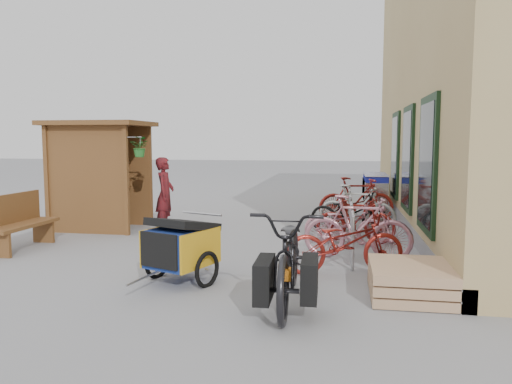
% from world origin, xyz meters
% --- Properties ---
extents(ground, '(80.00, 80.00, 0.00)m').
position_xyz_m(ground, '(0.00, 0.00, 0.00)').
color(ground, gray).
extents(kiosk, '(2.49, 1.65, 2.40)m').
position_xyz_m(kiosk, '(-3.28, 2.47, 1.55)').
color(kiosk, brown).
rests_on(kiosk, ground).
extents(bike_rack, '(0.05, 5.35, 0.86)m').
position_xyz_m(bike_rack, '(2.30, 2.40, 0.52)').
color(bike_rack, '#A5A8AD').
rests_on(bike_rack, ground).
extents(pallet_stack, '(1.00, 1.20, 0.40)m').
position_xyz_m(pallet_stack, '(3.00, -1.40, 0.21)').
color(pallet_stack, tan).
rests_on(pallet_stack, ground).
extents(bench, '(0.52, 1.62, 1.02)m').
position_xyz_m(bench, '(-3.68, 0.24, 0.52)').
color(bench, brown).
rests_on(bench, ground).
extents(shopping_carts, '(0.61, 2.42, 1.09)m').
position_xyz_m(shopping_carts, '(3.00, 6.24, 0.64)').
color(shopping_carts, silver).
rests_on(shopping_carts, ground).
extents(child_trailer, '(1.08, 1.65, 0.96)m').
position_xyz_m(child_trailer, '(-0.09, -1.26, 0.53)').
color(child_trailer, navy).
rests_on(child_trailer, ground).
extents(cargo_bike, '(0.86, 2.31, 1.21)m').
position_xyz_m(cargo_bike, '(1.52, -1.95, 0.60)').
color(cargo_bike, black).
rests_on(cargo_bike, ground).
extents(person_kiosk, '(0.43, 0.62, 1.62)m').
position_xyz_m(person_kiosk, '(-1.71, 2.52, 0.81)').
color(person_kiosk, maroon).
rests_on(person_kiosk, ground).
extents(bike_0, '(1.90, 1.11, 0.94)m').
position_xyz_m(bike_0, '(2.17, -0.43, 0.47)').
color(bike_0, maroon).
rests_on(bike_0, ground).
extents(bike_1, '(1.84, 0.67, 1.08)m').
position_xyz_m(bike_1, '(2.39, 0.50, 0.54)').
color(bike_1, '#C07C8C').
rests_on(bike_1, ground).
extents(bike_2, '(1.63, 0.81, 0.82)m').
position_xyz_m(bike_2, '(2.18, 1.69, 0.41)').
color(bike_2, '#C07C8C').
rests_on(bike_2, ground).
extents(bike_3, '(1.56, 0.61, 0.92)m').
position_xyz_m(bike_3, '(2.39, 1.87, 0.46)').
color(bike_3, maroon).
rests_on(bike_3, ground).
extents(bike_4, '(1.79, 0.98, 0.89)m').
position_xyz_m(bike_4, '(2.29, 2.85, 0.45)').
color(bike_4, black).
rests_on(bike_4, ground).
extents(bike_5, '(1.76, 0.85, 1.02)m').
position_xyz_m(bike_5, '(2.45, 3.14, 0.51)').
color(bike_5, beige).
rests_on(bike_5, ground).
extents(bike_6, '(1.63, 0.94, 0.81)m').
position_xyz_m(bike_6, '(2.38, 3.96, 0.41)').
color(bike_6, maroon).
rests_on(bike_6, ground).
extents(bike_7, '(1.90, 0.91, 1.10)m').
position_xyz_m(bike_7, '(2.47, 4.35, 0.55)').
color(bike_7, maroon).
rests_on(bike_7, ground).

